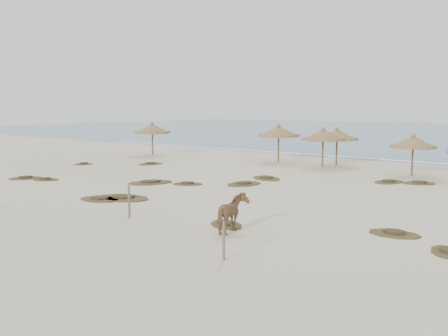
# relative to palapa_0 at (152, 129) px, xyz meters

# --- Properties ---
(ground) EXTENTS (160.00, 160.00, 0.00)m
(ground) POSITION_rel_palapa_0_xyz_m (18.07, -16.36, -2.41)
(ground) COLOR beige
(ground) RESTS_ON ground
(foam_line) EXTENTS (70.00, 0.60, 0.01)m
(foam_line) POSITION_rel_palapa_0_xyz_m (18.07, 9.64, -2.41)
(foam_line) COLOR white
(foam_line) RESTS_ON ground
(palapa_0) EXTENTS (4.20, 4.20, 3.11)m
(palapa_0) POSITION_rel_palapa_0_xyz_m (0.00, 0.00, 0.00)
(palapa_0) COLOR brown
(palapa_0) RESTS_ON ground
(palapa_1) EXTENTS (3.90, 3.90, 3.15)m
(palapa_1) POSITION_rel_palapa_0_xyz_m (12.07, 2.73, 0.03)
(palapa_1) COLOR brown
(palapa_1) RESTS_ON ground
(palapa_2) EXTENTS (3.73, 3.73, 2.97)m
(palapa_2) POSITION_rel_palapa_0_xyz_m (16.82, 3.59, -0.10)
(palapa_2) COLOR brown
(palapa_2) RESTS_ON ground
(palapa_3) EXTENTS (3.90, 3.90, 3.00)m
(palapa_3) POSITION_rel_palapa_0_xyz_m (16.47, 2.03, -0.08)
(palapa_3) COLOR brown
(palapa_3) RESTS_ON ground
(palapa_4) EXTENTS (3.39, 3.39, 2.78)m
(palapa_4) POSITION_rel_palapa_0_xyz_m (23.36, 1.31, -0.26)
(palapa_4) COLOR brown
(palapa_4) RESTS_ON ground
(horse) EXTENTS (1.16, 1.78, 1.38)m
(horse) POSITION_rel_palapa_0_xyz_m (23.53, -17.75, -1.72)
(horse) COLOR olive
(horse) RESTS_ON ground
(fence_post_near) EXTENTS (0.12, 0.12, 1.32)m
(fence_post_near) POSITION_rel_palapa_0_xyz_m (18.80, -18.50, -1.75)
(fence_post_near) COLOR #706454
(fence_post_near) RESTS_ON ground
(fence_post_far) EXTENTS (0.10, 0.10, 1.16)m
(fence_post_far) POSITION_rel_palapa_0_xyz_m (25.33, -20.41, -1.83)
(fence_post_far) COLOR #706454
(fence_post_far) RESTS_ON ground
(scrub_0) EXTENTS (1.95, 2.31, 0.16)m
(scrub_0) POSITION_rel_palapa_0_xyz_m (5.17, -15.44, -2.36)
(scrub_0) COLOR #4E4422
(scrub_0) RESTS_ON ground
(scrub_1) EXTENTS (2.63, 3.16, 0.16)m
(scrub_1) POSITION_rel_palapa_0_xyz_m (12.59, -11.70, -2.36)
(scrub_1) COLOR #4E4422
(scrub_1) RESTS_ON ground
(scrub_2) EXTENTS (2.07, 1.89, 0.16)m
(scrub_2) POSITION_rel_palapa_0_xyz_m (14.65, -10.71, -2.36)
(scrub_2) COLOR #4E4422
(scrub_2) RESTS_ON ground
(scrub_3) EXTENTS (1.77, 2.51, 0.16)m
(scrub_3) POSITION_rel_palapa_0_xyz_m (17.16, -8.64, -2.36)
(scrub_3) COLOR #4E4422
(scrub_3) RESTS_ON ground
(scrub_4) EXTENTS (1.92, 1.35, 0.16)m
(scrub_4) POSITION_rel_palapa_0_xyz_m (28.11, -14.35, -2.36)
(scrub_4) COLOR #4E4422
(scrub_4) RESTS_ON ground
(scrub_6) EXTENTS (1.61, 2.21, 0.16)m
(scrub_6) POSITION_rel_palapa_0_xyz_m (5.39, -5.17, -2.36)
(scrub_6) COLOR #4E4422
(scrub_6) RESTS_ON ground
(scrub_7) EXTENTS (1.81, 2.34, 0.16)m
(scrub_7) POSITION_rel_palapa_0_xyz_m (23.34, -2.58, -2.36)
(scrub_7) COLOR #4E4422
(scrub_7) RESTS_ON ground
(scrub_8) EXTENTS (1.39, 1.69, 0.16)m
(scrub_8) POSITION_rel_palapa_0_xyz_m (1.44, -8.55, -2.36)
(scrub_8) COLOR #4E4422
(scrub_8) RESTS_ON ground
(scrub_9) EXTENTS (3.15, 2.39, 0.16)m
(scrub_9) POSITION_rel_palapa_0_xyz_m (15.26, -15.94, -2.36)
(scrub_9) COLOR #4E4422
(scrub_9) RESTS_ON ground
(scrub_10) EXTENTS (2.28, 2.07, 0.16)m
(scrub_10) POSITION_rel_palapa_0_xyz_m (24.90, -1.93, -2.36)
(scrub_10) COLOR #4E4422
(scrub_10) RESTS_ON ground
(scrub_11) EXTENTS (2.34, 1.75, 0.16)m
(scrub_11) POSITION_rel_palapa_0_xyz_m (14.67, -16.88, -2.36)
(scrub_11) COLOR #4E4422
(scrub_11) RESTS_ON ground
(scrub_12) EXTENTS (1.93, 1.66, 0.16)m
(scrub_12) POSITION_rel_palapa_0_xyz_m (22.70, -17.05, -2.36)
(scrub_12) COLOR #4E4422
(scrub_12) RESTS_ON ground
(scrub_13) EXTENTS (2.75, 2.44, 0.16)m
(scrub_13) POSITION_rel_palapa_0_xyz_m (16.88, -5.93, -2.36)
(scrub_13) COLOR #4E4422
(scrub_13) RESTS_ON ground
(scrub_14) EXTENTS (1.56, 1.77, 0.16)m
(scrub_14) POSITION_rel_palapa_0_xyz_m (30.21, -15.52, -2.36)
(scrub_14) COLOR #4E4422
(scrub_14) RESTS_ON ground
(scrub_15) EXTENTS (1.91, 1.72, 0.16)m
(scrub_15) POSITION_rel_palapa_0_xyz_m (6.74, -14.97, -2.36)
(scrub_15) COLOR #4E4422
(scrub_15) RESTS_ON ground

